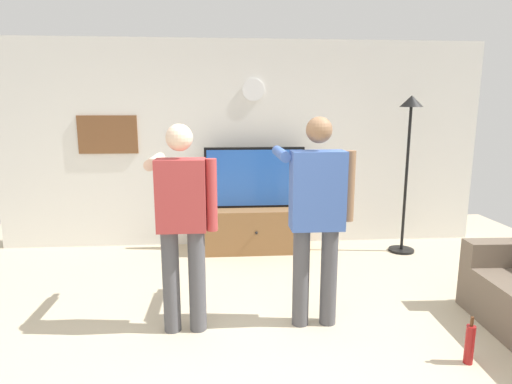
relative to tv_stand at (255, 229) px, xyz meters
The scene contains 10 objects.
ground_plane 2.62m from the tv_stand, 92.90° to the right, with size 8.40×8.40×0.00m, color beige.
back_wall 1.13m from the tv_stand, 110.59° to the left, with size 6.40×0.10×2.70m, color silver.
tv_stand is the anchor object (origin of this frame).
television 0.67m from the tv_stand, 90.00° to the left, with size 1.28×0.07×0.78m.
wall_clock 1.80m from the tv_stand, 90.00° to the left, with size 0.28×0.28×0.03m, color white.
framed_picture 2.25m from the tv_stand, behind, with size 0.75×0.04×0.49m, color brown.
floor_lamp 2.22m from the tv_stand, ahead, with size 0.32×0.32×1.98m.
person_standing_nearer_lamp 2.23m from the tv_stand, 110.16° to the right, with size 0.57×0.78×1.71m.
person_standing_nearer_couch 2.13m from the tv_stand, 79.55° to the right, with size 0.61×0.78×1.76m.
beverage_bottle 2.97m from the tv_stand, 62.73° to the right, with size 0.07×0.07×0.36m.
Camera 1 is at (-0.26, -2.69, 1.82)m, focal length 29.57 mm.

